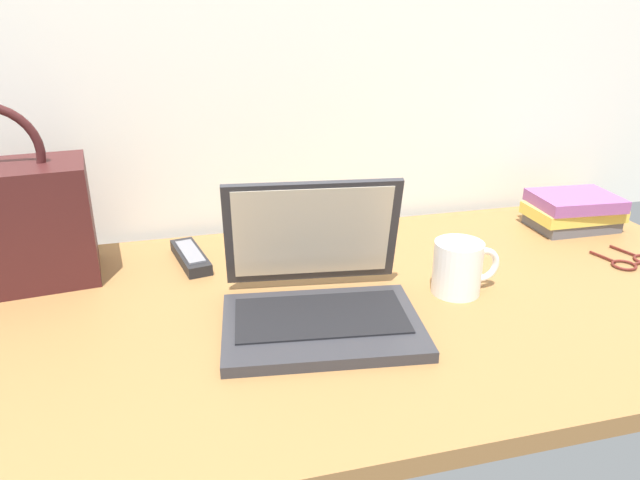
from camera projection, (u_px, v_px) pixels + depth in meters
desk at (330, 311)px, 1.02m from camera, size 1.60×0.76×0.03m
laptop at (318, 292)px, 0.95m from camera, size 0.34×0.31×0.21m
coffee_mug at (459, 267)px, 1.03m from camera, size 0.12×0.09×0.10m
remote_control_near at (191, 257)px, 1.17m from camera, size 0.08×0.17×0.02m
eyeglasses at (634, 262)px, 1.16m from camera, size 0.12×0.12×0.01m
handbag at (3, 223)px, 1.04m from camera, size 0.32×0.19×0.33m
book_stack at (573, 211)px, 1.33m from camera, size 0.20×0.15×0.08m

